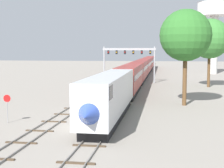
{
  "coord_description": "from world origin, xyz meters",
  "views": [
    {
      "loc": [
        7.54,
        -30.5,
        7.32
      ],
      "look_at": [
        1.0,
        12.0,
        3.0
      ],
      "focal_mm": 53.8,
      "sensor_mm": 36.0,
      "label": 1
    }
  ],
  "objects": [
    {
      "name": "trackside_tree_left",
      "position": [
        10.35,
        14.8,
        9.25
      ],
      "size": [
        6.83,
        6.83,
        12.71
      ],
      "color": "brown",
      "rests_on": "ground"
    },
    {
      "name": "water_tower",
      "position": [
        22.93,
        78.59,
        18.66
      ],
      "size": [
        10.7,
        10.7,
        23.29
      ],
      "color": "beige",
      "rests_on": "ground"
    },
    {
      "name": "passenger_train",
      "position": [
        2.0,
        58.49,
        2.61
      ],
      "size": [
        3.04,
        129.46,
        4.8
      ],
      "color": "silver",
      "rests_on": "ground"
    },
    {
      "name": "track_main",
      "position": [
        2.0,
        60.0,
        0.07
      ],
      "size": [
        2.6,
        200.0,
        0.16
      ],
      "color": "slate",
      "rests_on": "ground"
    },
    {
      "name": "signal_gantry",
      "position": [
        -0.25,
        45.69,
        6.04
      ],
      "size": [
        12.1,
        0.49,
        8.19
      ],
      "color": "#999BA0",
      "rests_on": "ground"
    },
    {
      "name": "track_near",
      "position": [
        -3.5,
        40.0,
        0.07
      ],
      "size": [
        2.6,
        160.0,
        0.16
      ],
      "color": "slate",
      "rests_on": "ground"
    },
    {
      "name": "ground_plane",
      "position": [
        0.0,
        0.0,
        0.0
      ],
      "size": [
        400.0,
        400.0,
        0.0
      ],
      "primitive_type": "plane",
      "color": "gray"
    },
    {
      "name": "stop_sign",
      "position": [
        -8.0,
        0.93,
        1.87
      ],
      "size": [
        0.76,
        0.08,
        2.88
      ],
      "color": "gray",
      "rests_on": "ground"
    },
    {
      "name": "trackside_tree_mid",
      "position": [
        16.48,
        38.44,
        9.6
      ],
      "size": [
        7.89,
        7.89,
        13.57
      ],
      "color": "brown",
      "rests_on": "ground"
    }
  ]
}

